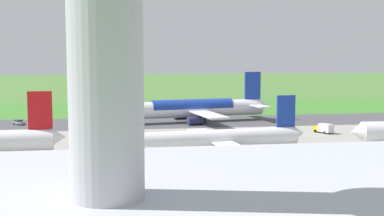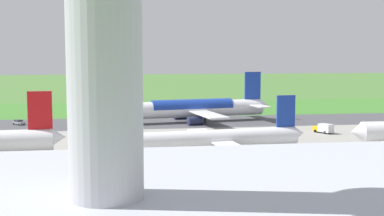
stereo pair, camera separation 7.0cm
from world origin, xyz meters
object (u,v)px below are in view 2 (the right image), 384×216
Objects in this scene: airliner_parked_mid at (216,139)px; service_car_ops at (190,136)px; service_truck_baggage at (324,128)px; no_stopping_sign at (149,106)px; service_truck_fuel at (241,134)px; traffic_cone_orange at (132,112)px; airliner_main at (193,108)px; service_car_followme at (19,122)px.

service_car_ops is (2.76, -19.96, -2.56)m from airliner_parked_mid.
service_truck_baggage reaches higher than service_car_ops.
no_stopping_sign reaches higher than service_car_ops.
service_truck_fuel is at bearing -119.91° from airliner_parked_mid.
no_stopping_sign is (18.63, -71.56, 0.19)m from service_truck_fuel.
airliner_parked_mid is 84.49m from traffic_cone_orange.
no_stopping_sign is 8.98m from traffic_cone_orange.
airliner_main is 11.99× the size of service_car_ops.
no_stopping_sign is at bearing -71.79° from airliner_main.
airliner_main is 12.60× the size of service_car_followme.
traffic_cone_orange is (15.29, -83.04, -3.12)m from airliner_parked_mid.
airliner_parked_mid is 7.00× the size of service_truck_fuel.
no_stopping_sign is at bearing -138.41° from traffic_cone_orange.
airliner_parked_mid reaches higher than service_car_ops.
airliner_main is at bearing 108.21° from no_stopping_sign.
airliner_main is at bearing 121.63° from traffic_cone_orange.
traffic_cone_orange is (12.53, -63.08, -0.57)m from service_car_ops.
traffic_cone_orange is at bearing -78.77° from service_car_ops.
traffic_cone_orange is at bearing -68.94° from service_truck_fuel.
service_truck_fuel is at bearing 148.78° from service_car_followme.
service_car_followme reaches higher than traffic_cone_orange.
no_stopping_sign is (-42.15, -34.73, 0.75)m from service_car_followme.
no_stopping_sign is at bearing -140.52° from service_car_followme.
no_stopping_sign reaches higher than service_car_followme.
airliner_main reaches higher than service_car_followme.
service_truck_fuel is at bearing 100.85° from airliner_main.
airliner_parked_mid is 74.33m from service_car_followme.
airliner_main reaches higher than traffic_cone_orange.
service_car_followme is 71.08m from service_truck_fuel.
service_car_followme is 7.79× the size of traffic_cone_orange.
service_car_followme is (85.75, -29.86, -0.56)m from service_truck_baggage.
airliner_main is 42.99m from service_truck_baggage.
service_car_ops is at bearing 144.50° from service_car_followme.
airliner_main is 37.81m from no_stopping_sign.
no_stopping_sign is 4.89× the size of traffic_cone_orange.
airliner_main is at bearing -42.12° from service_truck_baggage.
airliner_parked_mid is 77.50× the size of traffic_cone_orange.
service_truck_fuel is 11.08× the size of traffic_cone_orange.
airliner_main is 8.69× the size of service_truck_baggage.
airliner_main reaches higher than no_stopping_sign.
service_truck_fuel is (24.96, 6.98, 0.00)m from service_truck_baggage.
airliner_main is 53.22m from airliner_parked_mid.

